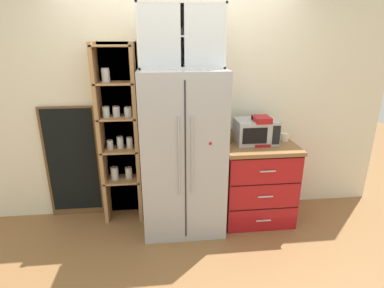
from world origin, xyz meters
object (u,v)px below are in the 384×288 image
object	(u,v)px
coffee_maker	(260,130)
mug_cream	(285,137)
bottle_amber	(229,134)
microwave	(256,131)
refrigerator	(183,152)
chalkboard_menu	(73,163)
bottle_green	(261,133)

from	to	relation	value
coffee_maker	mug_cream	distance (m)	0.34
bottle_amber	microwave	bearing A→B (deg)	0.59
refrigerator	bottle_amber	xyz separation A→B (m)	(0.51, 0.09, 0.15)
refrigerator	mug_cream	world-z (taller)	refrigerator
refrigerator	coffee_maker	bearing A→B (deg)	3.35
refrigerator	coffee_maker	world-z (taller)	refrigerator
refrigerator	mug_cream	xyz separation A→B (m)	(1.16, 0.12, 0.09)
mug_cream	microwave	bearing A→B (deg)	-175.29
coffee_maker	bottle_amber	distance (m)	0.34
bottle_amber	chalkboard_menu	world-z (taller)	chalkboard_menu
microwave	coffee_maker	distance (m)	0.06
coffee_maker	chalkboard_menu	world-z (taller)	chalkboard_menu
microwave	refrigerator	bearing A→B (deg)	-173.56
refrigerator	microwave	world-z (taller)	refrigerator
refrigerator	chalkboard_menu	bearing A→B (deg)	165.06
microwave	chalkboard_menu	size ratio (longest dim) A/B	0.34
coffee_maker	bottle_amber	bearing A→B (deg)	173.30
microwave	bottle_amber	size ratio (longest dim) A/B	1.75
microwave	mug_cream	xyz separation A→B (m)	(0.35, 0.03, -0.09)
microwave	coffee_maker	world-z (taller)	coffee_maker
bottle_green	chalkboard_menu	world-z (taller)	chalkboard_menu
refrigerator	microwave	distance (m)	0.83
refrigerator	chalkboard_menu	world-z (taller)	refrigerator
bottle_amber	chalkboard_menu	size ratio (longest dim) A/B	0.19
bottle_green	microwave	bearing A→B (deg)	112.29
coffee_maker	chalkboard_menu	xyz separation A→B (m)	(-2.06, 0.28, -0.40)
microwave	bottle_green	world-z (taller)	bottle_green
coffee_maker	mug_cream	world-z (taller)	coffee_maker
refrigerator	bottle_green	bearing A→B (deg)	0.80
bottle_amber	bottle_green	xyz separation A→B (m)	(0.33, -0.08, 0.02)
microwave	bottle_amber	distance (m)	0.30
coffee_maker	bottle_amber	xyz separation A→B (m)	(-0.33, 0.04, -0.05)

